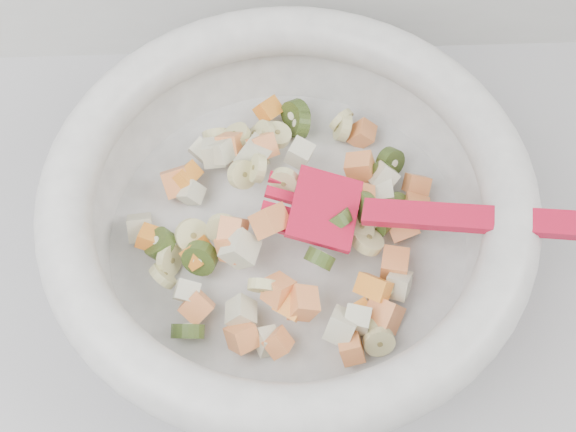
{
  "coord_description": "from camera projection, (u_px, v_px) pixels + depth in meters",
  "views": [
    {
      "loc": [
        0.18,
        1.22,
        1.45
      ],
      "look_at": [
        0.19,
        1.51,
        0.95
      ],
      "focal_mm": 45.0,
      "sensor_mm": 36.0,
      "label": 1
    }
  ],
  "objects": [
    {
      "name": "mixing_bowl",
      "position": [
        289.0,
        209.0,
        0.57
      ],
      "size": [
        0.44,
        0.38,
        0.11
      ],
      "color": "silver",
      "rests_on": "counter"
    }
  ]
}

